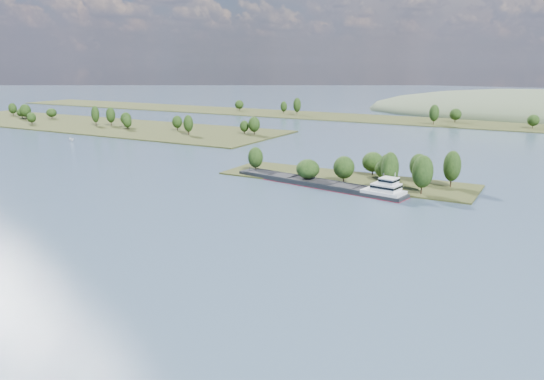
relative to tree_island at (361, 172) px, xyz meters
The scene contains 6 objects.
ground 59.16m from the tree_island, 96.68° to the right, with size 1800.00×1800.00×0.00m, color #374A5F.
tree_island is the anchor object (origin of this frame).
left_bank 249.38m from the tree_island, 160.93° to the left, with size 300.00×80.00×15.62m.
back_shoreline 221.24m from the tree_island, 89.52° to the left, with size 900.00×60.00×15.70m.
cargo_barge 15.99m from the tree_island, 118.88° to the right, with size 71.72×20.03×9.64m.
motorboat 185.41m from the tree_island, behind, with size 2.01×5.34×2.06m, color silver.
Camera 1 is at (74.05, -12.67, 46.07)m, focal length 35.00 mm.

